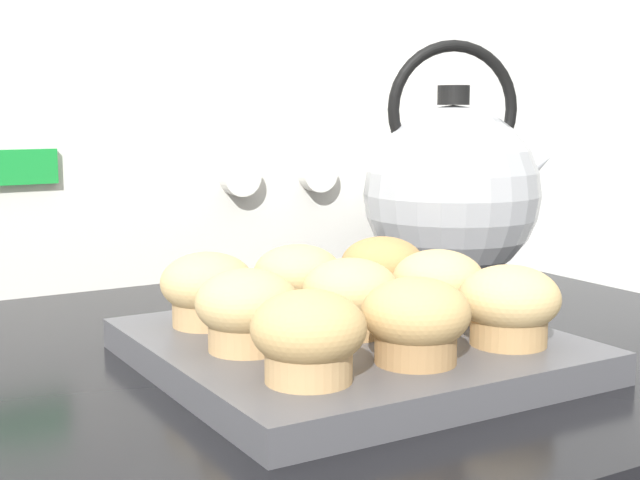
{
  "coord_description": "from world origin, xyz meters",
  "views": [
    {
      "loc": [
        -0.34,
        -0.27,
        1.09
      ],
      "look_at": [
        -0.02,
        0.28,
        1.0
      ],
      "focal_mm": 50.0,
      "sensor_mm": 36.0,
      "label": 1
    }
  ],
  "objects_px": {
    "tea_kettle": "(453,190)",
    "muffin_pan": "(350,350)",
    "muffin_r1_c0": "(247,310)",
    "muffin_r1_c2": "(438,286)",
    "muffin_r0_c0": "(308,336)",
    "muffin_r0_c2": "(509,305)",
    "muffin_r2_c1": "(298,279)",
    "muffin_r1_c1": "(351,296)",
    "muffin_r0_c1": "(416,320)",
    "muffin_r2_c0": "(207,289)",
    "muffin_r2_c2": "(383,269)"
  },
  "relations": [
    {
      "from": "muffin_r2_c1",
      "to": "muffin_r0_c0",
      "type": "bearing_deg",
      "value": -117.22
    },
    {
      "from": "muffin_pan",
      "to": "muffin_r2_c1",
      "type": "distance_m",
      "value": 0.08
    },
    {
      "from": "muffin_r1_c0",
      "to": "muffin_r2_c1",
      "type": "bearing_deg",
      "value": 42.73
    },
    {
      "from": "muffin_r1_c1",
      "to": "muffin_r2_c0",
      "type": "height_order",
      "value": "same"
    },
    {
      "from": "muffin_pan",
      "to": "muffin_r0_c0",
      "type": "distance_m",
      "value": 0.12
    },
    {
      "from": "muffin_pan",
      "to": "muffin_r1_c2",
      "type": "distance_m",
      "value": 0.09
    },
    {
      "from": "muffin_pan",
      "to": "muffin_r0_c1",
      "type": "relative_size",
      "value": 3.97
    },
    {
      "from": "muffin_r0_c1",
      "to": "muffin_r1_c2",
      "type": "distance_m",
      "value": 0.11
    },
    {
      "from": "muffin_pan",
      "to": "muffin_r1_c0",
      "type": "relative_size",
      "value": 3.97
    },
    {
      "from": "muffin_r0_c2",
      "to": "muffin_r2_c1",
      "type": "xyz_separation_m",
      "value": [
        -0.08,
        0.15,
        0.0
      ]
    },
    {
      "from": "muffin_r1_c0",
      "to": "tea_kettle",
      "type": "relative_size",
      "value": 0.28
    },
    {
      "from": "muffin_r0_c0",
      "to": "muffin_r2_c2",
      "type": "distance_m",
      "value": 0.22
    },
    {
      "from": "muffin_r0_c1",
      "to": "tea_kettle",
      "type": "distance_m",
      "value": 0.39
    },
    {
      "from": "muffin_r1_c2",
      "to": "muffin_r0_c0",
      "type": "bearing_deg",
      "value": -153.64
    },
    {
      "from": "muffin_r0_c0",
      "to": "muffin_r1_c1",
      "type": "bearing_deg",
      "value": 44.75
    },
    {
      "from": "muffin_pan",
      "to": "tea_kettle",
      "type": "bearing_deg",
      "value": 38.64
    },
    {
      "from": "muffin_r0_c1",
      "to": "muffin_r1_c2",
      "type": "xyz_separation_m",
      "value": [
        0.08,
        0.08,
        0.0
      ]
    },
    {
      "from": "muffin_r0_c2",
      "to": "muffin_r1_c1",
      "type": "bearing_deg",
      "value": 134.88
    },
    {
      "from": "muffin_r1_c0",
      "to": "muffin_r1_c2",
      "type": "bearing_deg",
      "value": -0.72
    },
    {
      "from": "muffin_pan",
      "to": "muffin_r2_c0",
      "type": "relative_size",
      "value": 3.97
    },
    {
      "from": "muffin_r1_c2",
      "to": "muffin_r2_c0",
      "type": "distance_m",
      "value": 0.17
    },
    {
      "from": "muffin_r0_c1",
      "to": "muffin_r2_c1",
      "type": "xyz_separation_m",
      "value": [
        0.0,
        0.16,
        0.0
      ]
    },
    {
      "from": "muffin_pan",
      "to": "muffin_r0_c2",
      "type": "bearing_deg",
      "value": -44.5
    },
    {
      "from": "muffin_r0_c2",
      "to": "muffin_pan",
      "type": "bearing_deg",
      "value": 135.5
    },
    {
      "from": "muffin_r1_c0",
      "to": "muffin_r2_c1",
      "type": "relative_size",
      "value": 1.0
    },
    {
      "from": "muffin_r1_c1",
      "to": "muffin_r2_c0",
      "type": "distance_m",
      "value": 0.11
    },
    {
      "from": "muffin_r2_c0",
      "to": "muffin_r0_c0",
      "type": "bearing_deg",
      "value": -91.4
    },
    {
      "from": "muffin_pan",
      "to": "muffin_r1_c1",
      "type": "xyz_separation_m",
      "value": [
        0.0,
        0.0,
        0.04
      ]
    },
    {
      "from": "muffin_r2_c2",
      "to": "tea_kettle",
      "type": "distance_m",
      "value": 0.23
    },
    {
      "from": "muffin_r1_c1",
      "to": "muffin_r0_c1",
      "type": "bearing_deg",
      "value": -92.0
    },
    {
      "from": "muffin_r2_c1",
      "to": "muffin_r1_c2",
      "type": "bearing_deg",
      "value": -44.18
    },
    {
      "from": "muffin_r1_c1",
      "to": "tea_kettle",
      "type": "distance_m",
      "value": 0.33
    },
    {
      "from": "muffin_r0_c2",
      "to": "muffin_r0_c0",
      "type": "bearing_deg",
      "value": -179.4
    },
    {
      "from": "muffin_pan",
      "to": "muffin_r0_c0",
      "type": "relative_size",
      "value": 3.97
    },
    {
      "from": "muffin_r1_c2",
      "to": "muffin_r2_c0",
      "type": "bearing_deg",
      "value": 153.06
    },
    {
      "from": "muffin_r1_c0",
      "to": "muffin_r1_c2",
      "type": "height_order",
      "value": "same"
    },
    {
      "from": "muffin_r0_c2",
      "to": "muffin_r2_c0",
      "type": "height_order",
      "value": "same"
    },
    {
      "from": "muffin_pan",
      "to": "muffin_r2_c1",
      "type": "relative_size",
      "value": 3.97
    },
    {
      "from": "tea_kettle",
      "to": "muffin_pan",
      "type": "bearing_deg",
      "value": -141.36
    },
    {
      "from": "muffin_r0_c0",
      "to": "muffin_r0_c1",
      "type": "bearing_deg",
      "value": -0.78
    },
    {
      "from": "muffin_r0_c2",
      "to": "muffin_r1_c2",
      "type": "distance_m",
      "value": 0.08
    },
    {
      "from": "muffin_r1_c0",
      "to": "muffin_r2_c2",
      "type": "relative_size",
      "value": 1.0
    },
    {
      "from": "muffin_r1_c0",
      "to": "muffin_r1_c1",
      "type": "bearing_deg",
      "value": -0.24
    },
    {
      "from": "muffin_r0_c1",
      "to": "tea_kettle",
      "type": "bearing_deg",
      "value": 47.69
    },
    {
      "from": "muffin_r0_c2",
      "to": "tea_kettle",
      "type": "relative_size",
      "value": 0.28
    },
    {
      "from": "muffin_r1_c0",
      "to": "muffin_r2_c0",
      "type": "bearing_deg",
      "value": 86.46
    },
    {
      "from": "muffin_r1_c0",
      "to": "muffin_r1_c2",
      "type": "distance_m",
      "value": 0.16
    },
    {
      "from": "muffin_r0_c2",
      "to": "muffin_r1_c1",
      "type": "distance_m",
      "value": 0.11
    },
    {
      "from": "muffin_r0_c0",
      "to": "muffin_r1_c1",
      "type": "height_order",
      "value": "same"
    },
    {
      "from": "muffin_r1_c0",
      "to": "muffin_r1_c2",
      "type": "relative_size",
      "value": 1.0
    }
  ]
}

